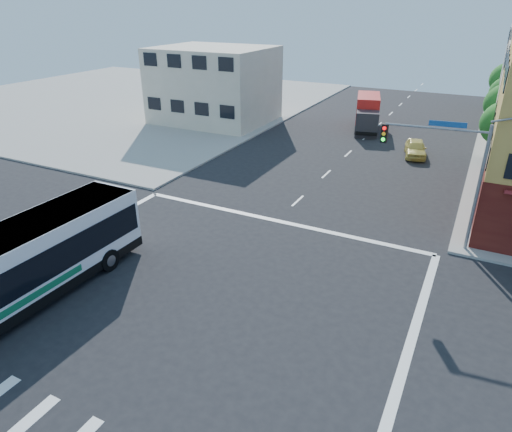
% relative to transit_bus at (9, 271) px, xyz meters
% --- Properties ---
extents(ground, '(120.00, 120.00, 0.00)m').
position_rel_transit_bus_xyz_m(ground, '(6.57, 3.88, -1.94)').
color(ground, black).
rests_on(ground, ground).
extents(sidewalk_nw, '(50.00, 50.00, 0.15)m').
position_rel_transit_bus_xyz_m(sidewalk_nw, '(-28.43, 38.88, -1.87)').
color(sidewalk_nw, '#9A978E').
rests_on(sidewalk_nw, ground).
extents(building_west, '(12.06, 10.06, 8.00)m').
position_rel_transit_bus_xyz_m(building_west, '(-10.45, 33.86, 2.06)').
color(building_west, beige).
rests_on(building_west, ground).
extents(signal_mast_ne, '(7.91, 1.13, 8.07)m').
position_rel_transit_bus_xyz_m(signal_mast_ne, '(15.65, 14.50, 3.04)').
color(signal_mast_ne, gray).
rests_on(signal_mast_ne, ground).
extents(street_tree_a, '(3.60, 3.60, 5.53)m').
position_rel_transit_bus_xyz_m(street_tree_a, '(18.48, 31.80, 1.64)').
color(street_tree_a, '#3B2215').
rests_on(street_tree_a, ground).
extents(street_tree_b, '(3.80, 3.80, 5.79)m').
position_rel_transit_bus_xyz_m(street_tree_b, '(18.48, 39.80, 1.81)').
color(street_tree_b, '#3B2215').
rests_on(street_tree_b, ground).
extents(street_tree_c, '(3.40, 3.40, 5.29)m').
position_rel_transit_bus_xyz_m(street_tree_c, '(18.48, 47.80, 1.52)').
color(street_tree_c, '#3B2215').
rests_on(street_tree_c, ground).
extents(street_tree_d, '(4.00, 4.00, 6.03)m').
position_rel_transit_bus_xyz_m(street_tree_d, '(18.48, 55.80, 1.94)').
color(street_tree_d, '#3B2215').
rests_on(street_tree_d, ground).
extents(transit_bus, '(3.13, 13.46, 3.98)m').
position_rel_transit_bus_xyz_m(transit_bus, '(0.00, 0.00, 0.00)').
color(transit_bus, black).
rests_on(transit_bus, ground).
extents(box_truck, '(3.99, 7.92, 3.43)m').
position_rel_transit_bus_xyz_m(box_truck, '(5.76, 38.09, -0.28)').
color(box_truck, '#28272D').
rests_on(box_truck, ground).
extents(parked_car, '(2.55, 4.51, 1.45)m').
position_rel_transit_bus_xyz_m(parked_car, '(12.01, 30.82, -1.22)').
color(parked_car, '#E3CF62').
rests_on(parked_car, ground).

